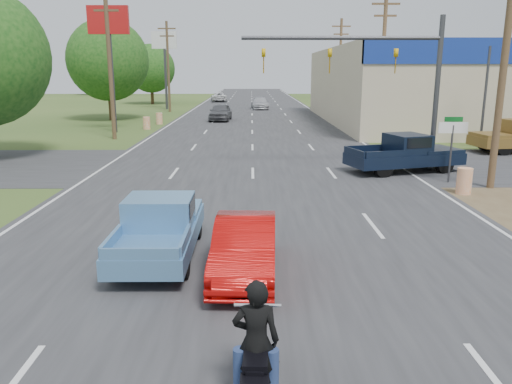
{
  "coord_description": "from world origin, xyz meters",
  "views": [
    {
      "loc": [
        -0.05,
        -6.35,
        4.53
      ],
      "look_at": [
        0.07,
        7.01,
        1.3
      ],
      "focal_mm": 35.0,
      "sensor_mm": 36.0,
      "label": 1
    }
  ],
  "objects_px": {
    "blue_pickup": "(160,226)",
    "rider": "(256,348)",
    "motorcycle": "(256,375)",
    "distant_car_white": "(219,97)",
    "navy_pickup": "(407,153)",
    "distant_car_silver": "(260,103)",
    "distant_car_grey": "(221,112)",
    "red_convertible": "(245,248)"
  },
  "relations": [
    {
      "from": "blue_pickup",
      "to": "rider",
      "type": "bearing_deg",
      "value": -68.24
    },
    {
      "from": "motorcycle",
      "to": "distant_car_white",
      "type": "relative_size",
      "value": 0.46
    },
    {
      "from": "navy_pickup",
      "to": "distant_car_white",
      "type": "relative_size",
      "value": 1.13
    },
    {
      "from": "blue_pickup",
      "to": "distant_car_silver",
      "type": "xyz_separation_m",
      "value": [
        3.33,
        50.53,
        -0.06
      ]
    },
    {
      "from": "distant_car_grey",
      "to": "distant_car_silver",
      "type": "distance_m",
      "value": 15.5
    },
    {
      "from": "red_convertible",
      "to": "distant_car_silver",
      "type": "relative_size",
      "value": 0.8
    },
    {
      "from": "rider",
      "to": "distant_car_grey",
      "type": "relative_size",
      "value": 0.38
    },
    {
      "from": "navy_pickup",
      "to": "blue_pickup",
      "type": "bearing_deg",
      "value": -57.93
    },
    {
      "from": "red_convertible",
      "to": "distant_car_silver",
      "type": "distance_m",
      "value": 51.83
    },
    {
      "from": "red_convertible",
      "to": "distant_car_silver",
      "type": "height_order",
      "value": "distant_car_silver"
    },
    {
      "from": "blue_pickup",
      "to": "distant_car_silver",
      "type": "distance_m",
      "value": 50.63
    },
    {
      "from": "red_convertible",
      "to": "navy_pickup",
      "type": "relative_size",
      "value": 0.7
    },
    {
      "from": "red_convertible",
      "to": "navy_pickup",
      "type": "bearing_deg",
      "value": 61.07
    },
    {
      "from": "motorcycle",
      "to": "blue_pickup",
      "type": "relative_size",
      "value": 0.5
    },
    {
      "from": "motorcycle",
      "to": "distant_car_silver",
      "type": "relative_size",
      "value": 0.47
    },
    {
      "from": "rider",
      "to": "distant_car_white",
      "type": "height_order",
      "value": "rider"
    },
    {
      "from": "rider",
      "to": "blue_pickup",
      "type": "distance_m",
      "value": 6.34
    },
    {
      "from": "navy_pickup",
      "to": "distant_car_silver",
      "type": "relative_size",
      "value": 1.15
    },
    {
      "from": "red_convertible",
      "to": "distant_car_grey",
      "type": "height_order",
      "value": "distant_car_grey"
    },
    {
      "from": "red_convertible",
      "to": "distant_car_grey",
      "type": "bearing_deg",
      "value": 96.71
    },
    {
      "from": "motorcycle",
      "to": "distant_car_silver",
      "type": "bearing_deg",
      "value": 91.33
    },
    {
      "from": "red_convertible",
      "to": "rider",
      "type": "xyz_separation_m",
      "value": [
        0.21,
        -4.6,
        0.24
      ]
    },
    {
      "from": "motorcycle",
      "to": "distant_car_grey",
      "type": "height_order",
      "value": "distant_car_grey"
    },
    {
      "from": "motorcycle",
      "to": "distant_car_white",
      "type": "distance_m",
      "value": 72.25
    },
    {
      "from": "red_convertible",
      "to": "distant_car_white",
      "type": "bearing_deg",
      "value": 96.53
    },
    {
      "from": "red_convertible",
      "to": "motorcycle",
      "type": "relative_size",
      "value": 1.71
    },
    {
      "from": "red_convertible",
      "to": "motorcycle",
      "type": "bearing_deg",
      "value": -85.05
    },
    {
      "from": "navy_pickup",
      "to": "rider",
      "type": "bearing_deg",
      "value": -39.71
    },
    {
      "from": "red_convertible",
      "to": "distant_car_white",
      "type": "xyz_separation_m",
      "value": [
        -4.86,
        67.41,
        0.05
      ]
    },
    {
      "from": "blue_pickup",
      "to": "distant_car_silver",
      "type": "relative_size",
      "value": 0.94
    },
    {
      "from": "distant_car_silver",
      "to": "distant_car_white",
      "type": "xyz_separation_m",
      "value": [
        -6.06,
        15.59,
        -0.02
      ]
    },
    {
      "from": "distant_car_grey",
      "to": "distant_car_white",
      "type": "xyz_separation_m",
      "value": [
        -2.09,
        30.57,
        -0.1
      ]
    },
    {
      "from": "rider",
      "to": "distant_car_silver",
      "type": "relative_size",
      "value": 0.36
    },
    {
      "from": "distant_car_grey",
      "to": "rider",
      "type": "bearing_deg",
      "value": -82.69
    },
    {
      "from": "distant_car_grey",
      "to": "red_convertible",
      "type": "bearing_deg",
      "value": -82.5
    },
    {
      "from": "blue_pickup",
      "to": "distant_car_grey",
      "type": "height_order",
      "value": "distant_car_grey"
    },
    {
      "from": "motorcycle",
      "to": "distant_car_grey",
      "type": "distance_m",
      "value": 41.61
    },
    {
      "from": "motorcycle",
      "to": "distant_car_white",
      "type": "height_order",
      "value": "distant_car_white"
    },
    {
      "from": "rider",
      "to": "distant_car_white",
      "type": "bearing_deg",
      "value": -83.64
    },
    {
      "from": "motorcycle",
      "to": "navy_pickup",
      "type": "bearing_deg",
      "value": 69.24
    },
    {
      "from": "rider",
      "to": "navy_pickup",
      "type": "height_order",
      "value": "rider"
    },
    {
      "from": "red_convertible",
      "to": "blue_pickup",
      "type": "distance_m",
      "value": 2.5
    }
  ]
}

